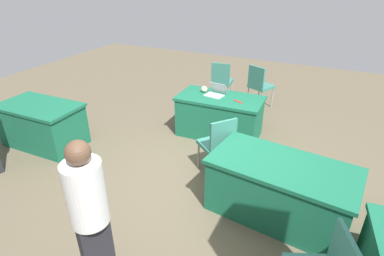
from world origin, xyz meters
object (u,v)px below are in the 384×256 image
(scissors_red, at_px, (238,101))
(table_back_left, at_px, (43,125))
(yarn_ball, at_px, (204,89))
(laptop_silver, at_px, (215,93))
(chair_tucked_left, at_px, (218,142))
(person_attendee_standing, at_px, (89,211))
(table_foreground, at_px, (219,116))
(chair_near_front, at_px, (259,84))
(table_mid_right, at_px, (280,190))
(chair_aisle, at_px, (222,79))

(scissors_red, bearing_deg, table_back_left, -126.75)
(table_back_left, bearing_deg, yarn_ball, -142.39)
(table_back_left, bearing_deg, laptop_silver, -145.97)
(chair_tucked_left, relative_size, person_attendee_standing, 0.59)
(table_back_left, relative_size, yarn_ball, 12.21)
(table_foreground, height_order, scissors_red, scissors_red)
(table_back_left, height_order, yarn_ball, yarn_ball)
(chair_near_front, xyz_separation_m, chair_tucked_left, (-0.12, 2.76, -0.01))
(table_foreground, distance_m, chair_near_front, 1.62)
(person_attendee_standing, xyz_separation_m, laptop_silver, (0.17, -3.43, -0.10))
(chair_near_front, bearing_deg, laptop_silver, -80.68)
(laptop_silver, bearing_deg, yarn_ball, -3.37)
(table_foreground, height_order, table_mid_right, same)
(table_foreground, bearing_deg, table_back_left, 32.07)
(table_back_left, height_order, laptop_silver, laptop_silver)
(table_foreground, bearing_deg, chair_near_front, -101.31)
(table_foreground, xyz_separation_m, chair_near_front, (-0.32, -1.58, 0.17))
(table_foreground, xyz_separation_m, chair_aisle, (0.55, -1.52, 0.17))
(table_foreground, xyz_separation_m, laptop_silver, (0.12, -0.05, 0.41))
(chair_tucked_left, bearing_deg, laptop_silver, 62.90)
(table_back_left, relative_size, chair_aisle, 1.49)
(table_mid_right, relative_size, chair_near_front, 1.88)
(table_back_left, bearing_deg, chair_aisle, -123.51)
(chair_aisle, bearing_deg, person_attendee_standing, -89.36)
(table_back_left, height_order, chair_near_front, chair_near_front)
(chair_aisle, height_order, scissors_red, chair_aisle)
(chair_tucked_left, bearing_deg, chair_aisle, 58.74)
(table_back_left, bearing_deg, chair_tucked_left, -171.12)
(yarn_ball, bearing_deg, chair_tucked_left, 121.75)
(table_mid_right, distance_m, yarn_ball, 2.57)
(chair_near_front, height_order, yarn_ball, chair_near_front)
(chair_aisle, distance_m, scissors_red, 1.84)
(table_foreground, bearing_deg, chair_aisle, -70.29)
(table_back_left, distance_m, chair_near_front, 4.40)
(chair_tucked_left, xyz_separation_m, person_attendee_standing, (0.38, 2.20, 0.35))
(table_foreground, xyz_separation_m, yarn_ball, (0.36, -0.10, 0.43))
(chair_near_front, relative_size, chair_aisle, 1.01)
(chair_aisle, relative_size, person_attendee_standing, 0.59)
(table_mid_right, relative_size, yarn_ball, 15.61)
(table_back_left, bearing_deg, chair_near_front, -132.51)
(yarn_ball, relative_size, scissors_red, 0.64)
(table_foreground, xyz_separation_m, scissors_red, (-0.35, 0.07, 0.38))
(table_foreground, bearing_deg, person_attendee_standing, 90.87)
(table_foreground, bearing_deg, laptop_silver, -23.48)
(person_attendee_standing, relative_size, scissors_red, 8.92)
(table_foreground, height_order, chair_near_front, chair_near_front)
(yarn_ball, bearing_deg, laptop_silver, 167.84)
(table_foreground, xyz_separation_m, chair_tucked_left, (-0.43, 1.18, 0.16))
(chair_near_front, bearing_deg, scissors_red, -63.53)
(chair_tucked_left, bearing_deg, table_mid_right, -77.36)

